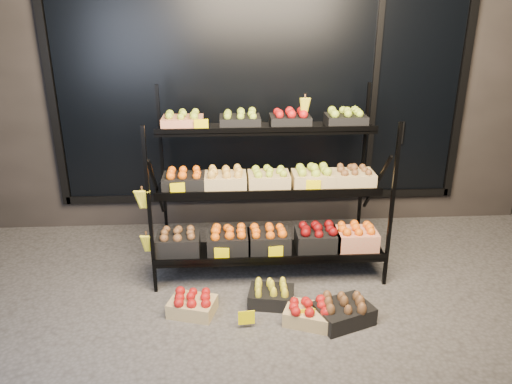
{
  "coord_description": "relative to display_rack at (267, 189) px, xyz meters",
  "views": [
    {
      "loc": [
        -0.37,
        -3.66,
        2.43
      ],
      "look_at": [
        -0.12,
        0.55,
        0.78
      ],
      "focal_mm": 35.0,
      "sensor_mm": 36.0,
      "label": 1
    }
  ],
  "objects": [
    {
      "name": "display_rack",
      "position": [
        0.0,
        0.0,
        0.0
      ],
      "size": [
        2.18,
        1.02,
        1.69
      ],
      "color": "black",
      "rests_on": "ground"
    },
    {
      "name": "tag_floor_b",
      "position": [
        0.24,
        -1.0,
        -0.73
      ],
      "size": [
        0.13,
        0.01,
        0.12
      ],
      "primitive_type": "cube",
      "color": "#EED800",
      "rests_on": "ground"
    },
    {
      "name": "floor_crate_midleft",
      "position": [
        -0.01,
        -0.67,
        -0.7
      ],
      "size": [
        0.42,
        0.34,
        0.19
      ],
      "rotation": [
        0.0,
        0.0,
        -0.18
      ],
      "color": "black",
      "rests_on": "ground"
    },
    {
      "name": "floor_crate_left",
      "position": [
        -0.67,
        -0.77,
        -0.7
      ],
      "size": [
        0.42,
        0.36,
        0.19
      ],
      "rotation": [
        0.0,
        0.0,
        -0.29
      ],
      "color": "tan",
      "rests_on": "ground"
    },
    {
      "name": "floor_crate_right",
      "position": [
        0.54,
        -0.95,
        -0.69
      ],
      "size": [
        0.52,
        0.45,
        0.21
      ],
      "rotation": [
        0.0,
        0.0,
        0.37
      ],
      "color": "black",
      "rests_on": "ground"
    },
    {
      "name": "tag_floor_a",
      "position": [
        -0.24,
        -1.0,
        -0.73
      ],
      "size": [
        0.13,
        0.01,
        0.12
      ],
      "primitive_type": "cube",
      "color": "#EED800",
      "rests_on": "ground"
    },
    {
      "name": "building",
      "position": [
        0.01,
        1.99,
        0.96
      ],
      "size": [
        6.0,
        2.08,
        3.5
      ],
      "color": "#2D2826",
      "rests_on": "ground"
    },
    {
      "name": "floor_crate_midright",
      "position": [
        0.26,
        -0.95,
        -0.7
      ],
      "size": [
        0.43,
        0.38,
        0.19
      ],
      "rotation": [
        0.0,
        0.0,
        -0.37
      ],
      "color": "tan",
      "rests_on": "ground"
    },
    {
      "name": "ground",
      "position": [
        0.01,
        -0.6,
        -0.79
      ],
      "size": [
        24.0,
        24.0,
        0.0
      ],
      "primitive_type": "plane",
      "color": "#514F4C",
      "rests_on": "ground"
    }
  ]
}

